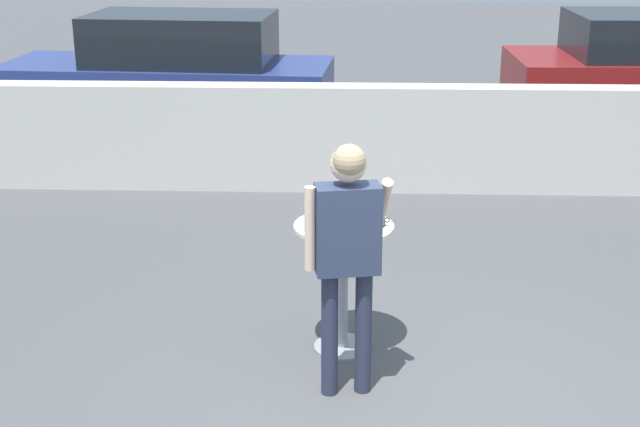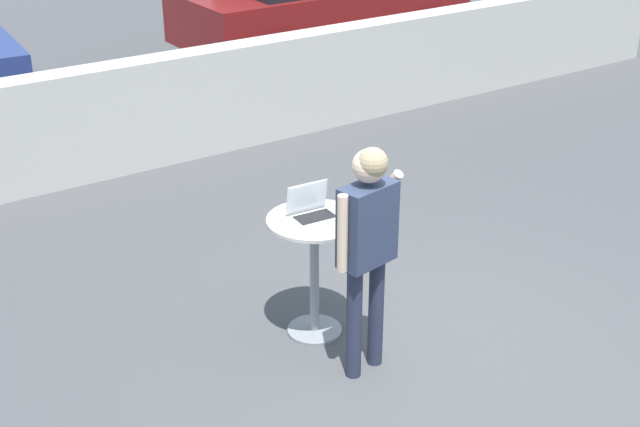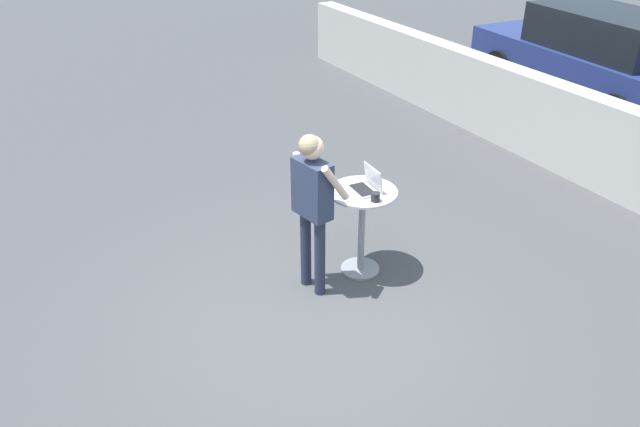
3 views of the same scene
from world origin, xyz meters
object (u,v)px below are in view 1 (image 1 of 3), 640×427
at_px(coffee_mug, 379,220).
at_px(parked_car_further_down, 172,72).
at_px(standing_person, 347,239).
at_px(cafe_table, 343,266).
at_px(laptop, 344,215).

height_order(coffee_mug, parked_car_further_down, parked_car_further_down).
height_order(standing_person, parked_car_further_down, standing_person).
bearing_deg(standing_person, coffee_mug, 70.06).
relative_size(cafe_table, standing_person, 0.56).
bearing_deg(standing_person, parked_car_further_down, 109.46).
bearing_deg(parked_car_further_down, cafe_table, -69.11).
bearing_deg(coffee_mug, laptop, 167.27).
relative_size(laptop, standing_person, 0.20).
relative_size(laptop, parked_car_further_down, 0.07).
xyz_separation_m(cafe_table, parked_car_further_down, (-2.49, 6.53, 0.17)).
distance_m(laptop, parked_car_further_down, 6.96).
relative_size(laptop, coffee_mug, 2.79).
height_order(cafe_table, coffee_mug, coffee_mug).
relative_size(cafe_table, coffee_mug, 7.81).
xyz_separation_m(laptop, standing_person, (0.03, -0.64, 0.07)).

